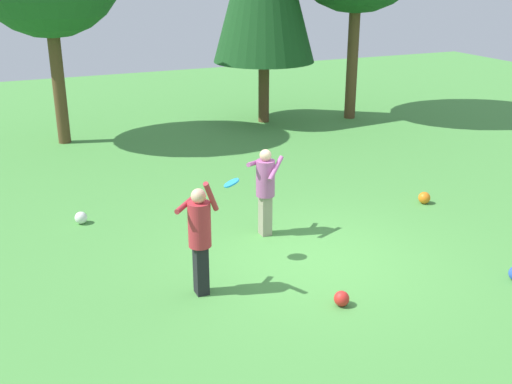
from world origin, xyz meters
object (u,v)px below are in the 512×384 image
(person_thrower, at_px, (200,232))
(frisbee, at_px, (232,183))
(ball_white, at_px, (81,218))
(ball_red, at_px, (342,299))
(ball_orange, at_px, (424,198))
(person_catcher, at_px, (265,185))

(person_thrower, height_order, frisbee, person_thrower)
(ball_white, distance_m, ball_red, 5.53)
(ball_white, height_order, ball_orange, ball_orange)
(ball_red, bearing_deg, person_catcher, 89.31)
(frisbee, bearing_deg, ball_red, -64.75)
(person_catcher, xyz_separation_m, ball_white, (-3.04, 1.87, -0.84))
(frisbee, relative_size, ball_red, 1.52)
(ball_white, relative_size, ball_orange, 0.95)
(person_catcher, height_order, ball_white, person_catcher)
(person_thrower, xyz_separation_m, ball_white, (-1.25, 3.47, -0.89))
(frisbee, height_order, ball_red, frisbee)
(person_thrower, bearing_deg, ball_orange, -27.00)
(person_catcher, height_order, frisbee, person_catcher)
(person_thrower, distance_m, ball_red, 2.29)
(ball_red, distance_m, ball_orange, 4.69)
(person_thrower, bearing_deg, ball_white, 65.69)
(frisbee, xyz_separation_m, ball_red, (0.93, -1.97, -1.28))
(person_thrower, distance_m, person_catcher, 2.40)
(person_catcher, bearing_deg, person_thrower, 2.13)
(person_thrower, bearing_deg, person_catcher, -2.33)
(ball_red, bearing_deg, frisbee, 115.25)
(frisbee, bearing_deg, person_thrower, -135.83)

